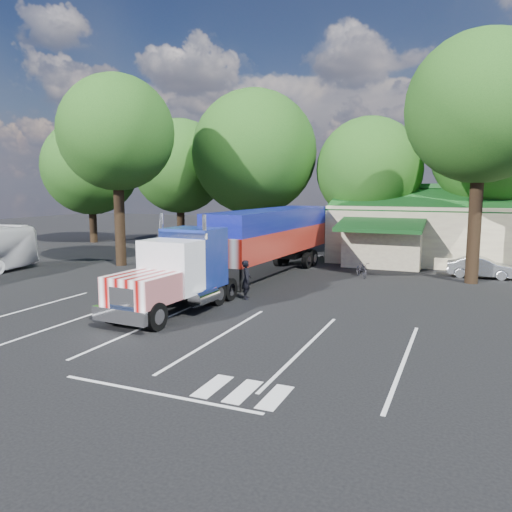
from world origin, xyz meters
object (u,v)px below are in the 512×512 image
at_px(woman, 247,280).
at_px(bicycle, 362,269).
at_px(semi_truck, 252,241).
at_px(silver_sedan, 481,267).

xyz_separation_m(woman, bicycle, (3.90, 8.00, -0.48)).
xyz_separation_m(semi_truck, woman, (1.40, -3.87, -1.43)).
bearing_deg(semi_truck, bicycle, 41.10).
bearing_deg(silver_sedan, semi_truck, 117.70).
height_order(woman, silver_sedan, woman).
relative_size(semi_truck, silver_sedan, 5.34).
height_order(semi_truck, bicycle, semi_truck).
distance_m(bicycle, silver_sedan, 6.97).
distance_m(woman, silver_sedan, 14.78).
xyz_separation_m(woman, silver_sedan, (10.40, 10.50, -0.31)).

